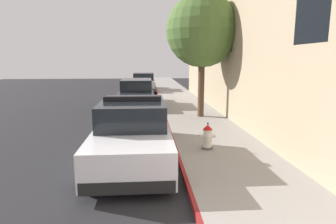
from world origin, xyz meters
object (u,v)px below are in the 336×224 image
(police_cruiser, at_px, (133,132))
(fire_hydrant, at_px, (208,137))
(parked_car_silver_ahead, at_px, (137,94))
(street_tree, at_px, (202,31))
(parked_car_dark_far, at_px, (144,83))

(police_cruiser, relative_size, fire_hydrant, 6.37)
(parked_car_silver_ahead, height_order, street_tree, street_tree)
(parked_car_dark_far, bearing_deg, police_cruiser, -90.41)
(street_tree, bearing_deg, fire_hydrant, -98.43)
(parked_car_silver_ahead, relative_size, street_tree, 0.92)
(police_cruiser, distance_m, fire_hydrant, 2.10)
(parked_car_dark_far, distance_m, street_tree, 12.50)
(fire_hydrant, distance_m, street_tree, 5.85)
(police_cruiser, distance_m, parked_car_silver_ahead, 8.59)
(police_cruiser, xyz_separation_m, street_tree, (2.76, 5.07, 3.08))
(police_cruiser, height_order, fire_hydrant, police_cruiser)
(parked_car_dark_far, relative_size, street_tree, 0.92)
(parked_car_silver_ahead, bearing_deg, street_tree, -49.94)
(parked_car_dark_far, height_order, fire_hydrant, parked_car_dark_far)
(police_cruiser, relative_size, parked_car_silver_ahead, 1.00)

